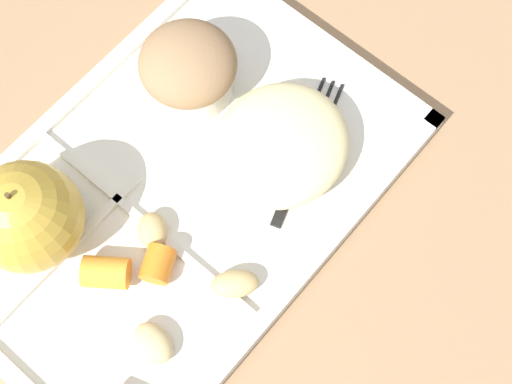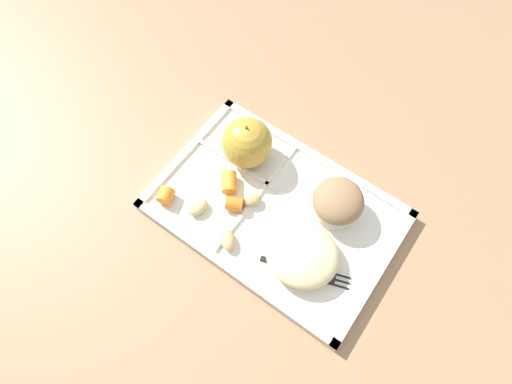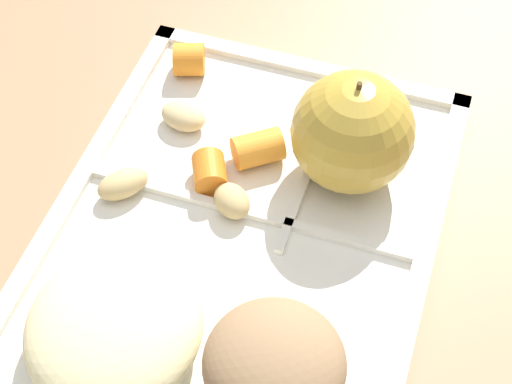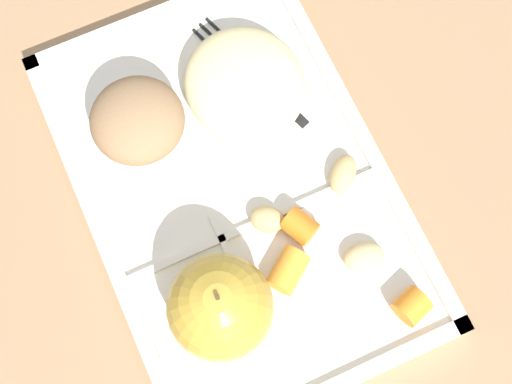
{
  "view_description": "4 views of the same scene",
  "coord_description": "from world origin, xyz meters",
  "views": [
    {
      "loc": [
        -0.12,
        -0.19,
        0.57
      ],
      "look_at": [
        0.03,
        -0.06,
        0.06
      ],
      "focal_mm": 50.92,
      "sensor_mm": 36.0,
      "label": 1
    },
    {
      "loc": [
        0.13,
        -0.24,
        0.67
      ],
      "look_at": [
        -0.04,
        -0.0,
        0.04
      ],
      "focal_mm": 30.32,
      "sensor_mm": 36.0,
      "label": 2
    },
    {
      "loc": [
        0.27,
        0.11,
        0.47
      ],
      "look_at": [
        -0.04,
        0.01,
        0.04
      ],
      "focal_mm": 56.35,
      "sensor_mm": 36.0,
      "label": 3
    },
    {
      "loc": [
        -0.2,
        0.07,
        0.67
      ],
      "look_at": [
        -0.02,
        -0.01,
        0.04
      ],
      "focal_mm": 54.83,
      "sensor_mm": 36.0,
      "label": 4
    }
  ],
  "objects": [
    {
      "name": "egg_noodle_pile",
      "position": [
        0.08,
        -0.04,
        0.04
      ],
      "size": [
        0.11,
        0.11,
        0.04
      ],
      "primitive_type": "ellipsoid",
      "color": "beige",
      "rests_on": "lunch_tray"
    },
    {
      "name": "meatball_back",
      "position": [
        0.07,
        -0.06,
        0.03
      ],
      "size": [
        0.03,
        0.03,
        0.03
      ],
      "primitive_type": "sphere",
      "color": "#755B4C",
      "rests_on": "lunch_tray"
    },
    {
      "name": "meatball_center",
      "position": [
        0.07,
        -0.04,
        0.03
      ],
      "size": [
        0.03,
        0.03,
        0.03
      ],
      "primitive_type": "sphere",
      "color": "brown",
      "rests_on": "lunch_tray"
    },
    {
      "name": "potato_chunk_small",
      "position": [
        -0.04,
        -0.01,
        0.02
      ],
      "size": [
        0.04,
        0.04,
        0.02
      ],
      "primitive_type": "ellipsoid",
      "rotation": [
        0.0,
        0.0,
        4.01
      ],
      "color": "tan",
      "rests_on": "lunch_tray"
    },
    {
      "name": "carrot_slice_center",
      "position": [
        -0.16,
        -0.09,
        0.03
      ],
      "size": [
        0.03,
        0.03,
        0.03
      ],
      "primitive_type": "cylinder",
      "rotation": [
        0.0,
        1.57,
        5.04
      ],
      "color": "orange",
      "rests_on": "lunch_tray"
    },
    {
      "name": "potato_chunk_browned",
      "position": [
        -0.1,
        -0.07,
        0.02
      ],
      "size": [
        0.03,
        0.04,
        0.02
      ],
      "primitive_type": "ellipsoid",
      "rotation": [
        0.0,
        0.0,
        4.55
      ],
      "color": "tan",
      "rests_on": "lunch_tray"
    },
    {
      "name": "plastic_fork",
      "position": [
        0.1,
        -0.06,
        0.02
      ],
      "size": [
        0.14,
        0.06,
        0.0
      ],
      "color": "black",
      "rests_on": "lunch_tray"
    },
    {
      "name": "carrot_slice_back",
      "position": [
        -0.09,
        -0.01,
        0.03
      ],
      "size": [
        0.04,
        0.04,
        0.02
      ],
      "primitive_type": "cylinder",
      "rotation": [
        0.0,
        1.57,
        2.21
      ],
      "color": "orange",
      "rests_on": "lunch_tray"
    },
    {
      "name": "bran_muffin",
      "position": [
        0.08,
        0.06,
        0.04
      ],
      "size": [
        0.08,
        0.08,
        0.06
      ],
      "color": "silver",
      "rests_on": "lunch_tray"
    },
    {
      "name": "lunch_tray",
      "position": [
        -0.0,
        0.0,
        0.01
      ],
      "size": [
        0.39,
        0.26,
        0.02
      ],
      "color": "silver",
      "rests_on": "ground"
    },
    {
      "name": "green_apple",
      "position": [
        -0.1,
        0.06,
        0.06
      ],
      "size": [
        0.09,
        0.09,
        0.09
      ],
      "color": "#B79333",
      "rests_on": "lunch_tray"
    },
    {
      "name": "ground",
      "position": [
        0.0,
        0.0,
        0.0
      ],
      "size": [
        6.0,
        6.0,
        0.0
      ],
      "primitive_type": "plane",
      "color": "#997551"
    },
    {
      "name": "meatball_front",
      "position": [
        0.07,
        -0.02,
        0.03
      ],
      "size": [
        0.03,
        0.03,
        0.03
      ],
      "primitive_type": "sphere",
      "color": "brown",
      "rests_on": "lunch_tray"
    },
    {
      "name": "meatball_side",
      "position": [
        0.08,
        -0.04,
        0.03
      ],
      "size": [
        0.03,
        0.03,
        0.03
      ],
      "primitive_type": "sphere",
      "color": "brown",
      "rests_on": "lunch_tray"
    },
    {
      "name": "carrot_slice_near_corner",
      "position": [
        -0.06,
        -0.03,
        0.03
      ],
      "size": [
        0.03,
        0.03,
        0.02
      ],
      "primitive_type": "cylinder",
      "rotation": [
        0.0,
        1.57,
        0.46
      ],
      "color": "orange",
      "rests_on": "lunch_tray"
    },
    {
      "name": "potato_chunk_large",
      "position": [
        -0.03,
        -0.09,
        0.02
      ],
      "size": [
        0.04,
        0.04,
        0.02
      ],
      "primitive_type": "ellipsoid",
      "rotation": [
        0.0,
        0.0,
        2.4
      ],
      "color": "tan",
      "rests_on": "lunch_tray"
    }
  ]
}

